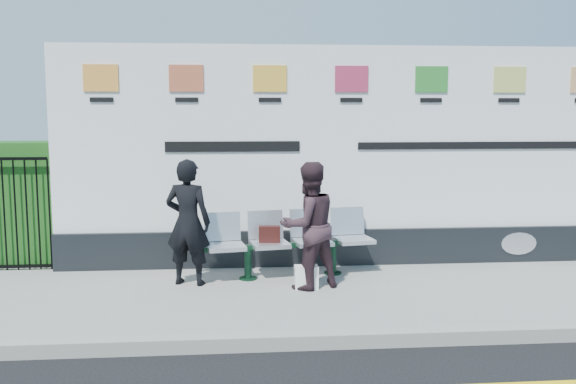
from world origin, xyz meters
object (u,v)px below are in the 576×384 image
Objects in this scene: woman_left at (188,222)px; woman_right at (309,225)px; bench at (291,259)px; billboard at (349,171)px.

woman_right is at bearing -174.53° from woman_left.
bench is 1.42× the size of woman_right.
billboard is 1.49m from woman_right.
billboard reaches higher than woman_left.
bench is (-0.87, -0.65, -1.07)m from billboard.
woman_right is (0.16, -0.55, 0.53)m from bench.
bench is 0.78m from woman_right.
woman_left is at bearing -178.06° from bench.
billboard is at bearing 27.29° from bench.
bench is 1.39× the size of woman_left.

